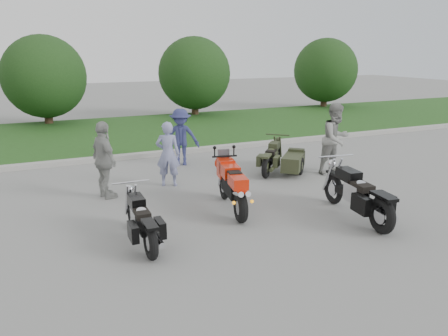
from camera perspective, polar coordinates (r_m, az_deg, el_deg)
name	(u,v)px	position (r m, az deg, el deg)	size (l,w,h in m)	color
ground	(242,218)	(9.01, 2.33, -6.58)	(80.00, 80.00, 0.00)	gray
curb	(160,153)	(14.37, -8.32, 1.90)	(60.00, 0.30, 0.15)	#A2A098
grass_strip	(132,132)	(18.32, -11.91, 4.59)	(60.00, 8.00, 0.14)	#2A6121
tree_mid_left	(44,77)	(21.03, -22.42, 10.96)	(3.60, 3.60, 4.00)	#3F2B1C
tree_mid_right	(194,73)	(22.40, -3.88, 12.23)	(3.60, 3.60, 4.00)	#3F2B1C
tree_far_right	(326,70)	(26.26, 13.12, 12.32)	(3.60, 3.60, 4.00)	#3F2B1C
sportbike_red	(232,185)	(9.24, 1.10, -2.20)	(0.63, 2.07, 0.99)	black
cruiser_left	(142,223)	(7.87, -10.69, -7.03)	(0.34, 2.04, 0.79)	black
cruiser_right	(359,197)	(9.24, 17.23, -3.58)	(0.52, 2.43, 0.93)	black
cruiser_sidecar	(284,160)	(12.24, 7.85, 0.99)	(1.71, 1.85, 0.79)	black
person_stripe	(168,154)	(11.00, -7.34, 1.82)	(0.60, 0.39, 1.64)	#8489B4
person_grey	(336,139)	(12.43, 14.39, 3.74)	(0.95, 0.74, 1.95)	gray
person_denim	(181,137)	(12.98, -5.66, 4.03)	(1.09, 0.63, 1.69)	navy
person_back	(104,160)	(10.34, -15.36, 0.99)	(1.05, 0.44, 1.80)	gray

